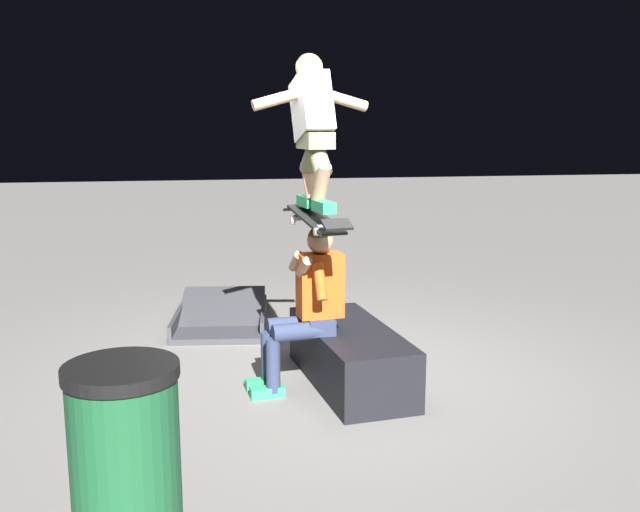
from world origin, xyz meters
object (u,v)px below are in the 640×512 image
(trash_bin, at_px, (126,467))
(kicker_ramp, at_px, (221,321))
(ledge_box_main, at_px, (350,356))
(skater_airborne, at_px, (313,124))
(skateboard, at_px, (316,219))
(person_sitting_on_ledge, at_px, (307,301))

(trash_bin, bearing_deg, kicker_ramp, -8.06)
(ledge_box_main, distance_m, skater_airborne, 1.86)
(skateboard, xyz_separation_m, kicker_ramp, (1.99, 0.66, -1.31))
(ledge_box_main, height_order, skater_airborne, skater_airborne)
(kicker_ramp, xyz_separation_m, trash_bin, (-3.94, 0.56, 0.44))
(person_sitting_on_ledge, distance_m, skateboard, 0.67)
(kicker_ramp, bearing_deg, skateboard, -161.73)
(person_sitting_on_ledge, xyz_separation_m, skateboard, (-0.15, -0.04, 0.65))
(skateboard, relative_size, trash_bin, 1.04)
(skater_airborne, xyz_separation_m, trash_bin, (-2.01, 1.20, -1.55))
(skateboard, bearing_deg, kicker_ramp, 18.27)
(person_sitting_on_ledge, xyz_separation_m, kicker_ramp, (1.84, 0.61, -0.65))
(person_sitting_on_ledge, distance_m, skater_airborne, 1.34)
(person_sitting_on_ledge, bearing_deg, skater_airborne, -160.38)
(person_sitting_on_ledge, bearing_deg, ledge_box_main, -81.92)
(ledge_box_main, distance_m, person_sitting_on_ledge, 0.60)
(skateboard, height_order, trash_bin, skateboard)
(skateboard, distance_m, skater_airborne, 0.69)
(person_sitting_on_ledge, relative_size, trash_bin, 1.29)
(skateboard, distance_m, kicker_ramp, 2.47)
(ledge_box_main, distance_m, skateboard, 1.20)
(skater_airborne, bearing_deg, kicker_ramp, 18.52)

